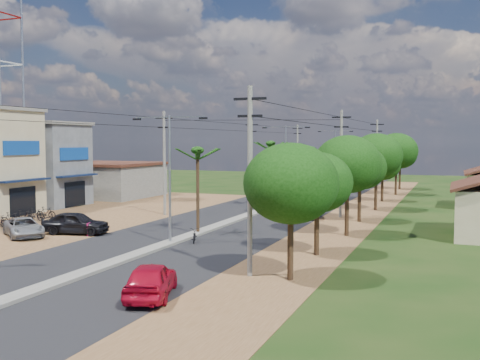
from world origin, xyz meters
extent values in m
plane|color=black|center=(0.00, 0.00, 0.00)|extent=(160.00, 160.00, 0.00)
cube|color=black|center=(0.00, 15.00, 0.02)|extent=(12.00, 110.00, 0.04)
cube|color=#605E56|center=(0.00, 18.00, 0.09)|extent=(1.00, 90.00, 0.18)
cube|color=brown|center=(-15.00, 8.00, 0.02)|extent=(18.00, 46.00, 0.04)
cube|color=brown|center=(8.50, 15.00, 0.01)|extent=(5.00, 90.00, 0.03)
cube|color=#0D1937|center=(-17.60, 7.00, 3.10)|extent=(0.80, 5.40, 0.15)
cube|color=black|center=(-17.95, 7.00, 1.30)|extent=(0.10, 3.00, 2.40)
cube|color=navy|center=(-17.92, 7.00, 5.85)|extent=(0.12, 4.20, 1.20)
cube|color=#4B4E52|center=(-22.00, 14.00, 4.00)|extent=(8.00, 6.00, 8.00)
cube|color=#605E56|center=(-22.00, 14.00, 8.15)|extent=(8.40, 6.40, 0.30)
cube|color=#0D1937|center=(-17.60, 14.00, 3.10)|extent=(0.80, 5.40, 0.15)
cube|color=black|center=(-17.95, 14.00, 1.30)|extent=(0.10, 3.00, 2.40)
cube|color=navy|center=(-17.92, 14.00, 5.20)|extent=(0.12, 4.20, 1.20)
cube|color=#605E56|center=(-21.00, 24.00, 1.80)|extent=(10.00, 10.00, 3.60)
cube|color=#321510|center=(-21.00, 24.00, 3.80)|extent=(10.40, 10.40, 0.30)
cylinder|color=gray|center=(-25.40, 15.60, 19.00)|extent=(0.24, 0.24, 38.00)
cylinder|color=black|center=(9.50, -6.00, 2.10)|extent=(0.28, 0.28, 4.20)
ellipsoid|color=black|center=(9.50, -6.00, 4.50)|extent=(4.40, 4.40, 3.74)
cylinder|color=black|center=(9.30, 0.00, 1.92)|extent=(0.28, 0.28, 3.85)
ellipsoid|color=black|center=(9.30, 0.00, 4.12)|extent=(4.00, 4.00, 3.40)
cylinder|color=black|center=(9.70, 7.00, 2.27)|extent=(0.28, 0.28, 4.55)
ellipsoid|color=black|center=(9.70, 7.00, 4.88)|extent=(4.60, 4.60, 3.91)
cylinder|color=black|center=(9.40, 14.00, 2.03)|extent=(0.28, 0.28, 4.06)
ellipsoid|color=black|center=(9.40, 14.00, 4.35)|extent=(4.20, 4.20, 3.57)
cylinder|color=black|center=(9.60, 22.00, 2.38)|extent=(0.28, 0.28, 4.76)
ellipsoid|color=black|center=(9.60, 22.00, 5.10)|extent=(4.80, 4.80, 4.08)
cylinder|color=black|center=(9.20, 30.00, 1.82)|extent=(0.28, 0.28, 3.64)
ellipsoid|color=black|center=(9.20, 30.00, 3.90)|extent=(3.80, 3.80, 3.23)
cylinder|color=black|center=(9.80, 38.00, 2.45)|extent=(0.28, 0.28, 4.90)
ellipsoid|color=black|center=(9.80, 38.00, 5.25)|extent=(5.00, 5.00, 4.25)
cylinder|color=black|center=(9.50, 46.00, 2.17)|extent=(0.28, 0.28, 4.34)
ellipsoid|color=black|center=(9.50, 46.00, 4.65)|extent=(4.40, 4.40, 3.74)
cylinder|color=black|center=(0.00, 4.00, 2.90)|extent=(0.22, 0.22, 5.80)
cylinder|color=black|center=(0.00, 20.00, 3.10)|extent=(0.22, 0.22, 6.20)
cylinder|color=black|center=(0.00, 36.00, 2.75)|extent=(0.22, 0.22, 5.50)
cylinder|color=gray|center=(0.00, 0.00, 4.00)|extent=(0.16, 0.16, 8.00)
cube|color=gray|center=(1.20, 0.00, 7.90)|extent=(2.40, 0.08, 0.08)
cube|color=gray|center=(-1.20, 0.00, 7.90)|extent=(2.40, 0.08, 0.08)
cube|color=black|center=(2.30, 0.00, 7.80)|extent=(0.50, 0.18, 0.12)
cube|color=black|center=(-2.30, 0.00, 7.80)|extent=(0.50, 0.18, 0.12)
cylinder|color=gray|center=(0.00, 25.00, 4.00)|extent=(0.16, 0.16, 8.00)
cube|color=gray|center=(1.20, 25.00, 7.90)|extent=(2.40, 0.08, 0.08)
cube|color=gray|center=(-1.20, 25.00, 7.90)|extent=(2.40, 0.08, 0.08)
cube|color=black|center=(2.30, 25.00, 7.80)|extent=(0.50, 0.18, 0.12)
cube|color=black|center=(-2.30, 25.00, 7.80)|extent=(0.50, 0.18, 0.12)
cylinder|color=gray|center=(0.00, 50.00, 4.00)|extent=(0.16, 0.16, 8.00)
cube|color=gray|center=(1.20, 50.00, 7.90)|extent=(2.40, 0.08, 0.08)
cube|color=gray|center=(-1.20, 50.00, 7.90)|extent=(2.40, 0.08, 0.08)
cube|color=black|center=(2.30, 50.00, 7.80)|extent=(0.50, 0.18, 0.12)
cube|color=black|center=(-2.30, 50.00, 7.80)|extent=(0.50, 0.18, 0.12)
cylinder|color=#605E56|center=(-7.00, 12.00, 4.50)|extent=(0.24, 0.24, 9.00)
cube|color=black|center=(-7.00, 12.00, 8.40)|extent=(1.60, 0.12, 0.12)
cube|color=black|center=(-7.00, 12.00, 7.60)|extent=(1.20, 0.12, 0.12)
cylinder|color=#605E56|center=(-7.00, 34.00, 4.50)|extent=(0.24, 0.24, 9.00)
cube|color=black|center=(-7.00, 34.00, 8.40)|extent=(1.60, 0.12, 0.12)
cube|color=black|center=(-7.00, 34.00, 7.60)|extent=(1.20, 0.12, 0.12)
cylinder|color=#605E56|center=(-7.00, 55.00, 4.50)|extent=(0.24, 0.24, 9.00)
cube|color=black|center=(-7.00, 55.00, 8.40)|extent=(1.60, 0.12, 0.12)
cube|color=black|center=(-7.00, 55.00, 7.60)|extent=(1.20, 0.12, 0.12)
cylinder|color=#605E56|center=(7.50, -6.00, 4.50)|extent=(0.24, 0.24, 9.00)
cube|color=black|center=(7.50, -6.00, 8.40)|extent=(1.60, 0.12, 0.12)
cube|color=black|center=(7.50, -6.00, 7.60)|extent=(1.20, 0.12, 0.12)
cylinder|color=#605E56|center=(7.50, 16.00, 4.50)|extent=(0.24, 0.24, 9.00)
cube|color=black|center=(7.50, 16.00, 8.40)|extent=(1.60, 0.12, 0.12)
cube|color=black|center=(7.50, 16.00, 7.60)|extent=(1.20, 0.12, 0.12)
cylinder|color=#605E56|center=(7.50, 38.00, 4.50)|extent=(0.24, 0.24, 9.00)
cube|color=black|center=(7.50, 38.00, 8.40)|extent=(1.60, 0.12, 0.12)
cube|color=black|center=(7.50, 38.00, 7.60)|extent=(1.20, 0.12, 0.12)
imported|color=maroon|center=(5.00, -10.92, 0.73)|extent=(3.05, 4.61, 1.46)
imported|color=gray|center=(4.88, 14.82, 0.76)|extent=(2.71, 4.88, 1.52)
imported|color=#BBBBB6|center=(-2.34, 26.16, 0.66)|extent=(3.44, 4.94, 1.33)
imported|color=gray|center=(-10.42, -1.23, 0.63)|extent=(4.85, 4.40, 1.25)
imported|color=black|center=(-7.83, 0.90, 0.78)|extent=(4.83, 2.71, 1.55)
imported|color=black|center=(1.20, 0.92, 0.42)|extent=(1.13, 1.69, 0.84)
imported|color=black|center=(-1.20, 17.31, 0.46)|extent=(1.17, 1.84, 0.91)
imported|color=black|center=(-5.00, 35.82, 0.55)|extent=(0.85, 1.89, 1.10)
cube|color=#9B0E44|center=(-6.47, 0.86, 0.47)|extent=(0.15, 1.13, 0.94)
cylinder|color=black|center=(-6.47, 0.35, 0.23)|extent=(0.04, 0.04, 0.47)
cylinder|color=black|center=(-6.47, 1.38, 0.23)|extent=(0.04, 0.04, 0.47)
imported|color=black|center=(-15.04, 2.51, 0.50)|extent=(1.73, 0.87, 1.00)
imported|color=black|center=(-15.04, 3.81, 0.50)|extent=(1.73, 0.87, 1.00)
imported|color=black|center=(-15.04, 5.11, 0.50)|extent=(1.73, 0.87, 1.00)
imported|color=black|center=(-15.04, 6.41, 0.50)|extent=(1.73, 0.87, 1.00)
camera|label=1|loc=(16.59, -30.67, 6.44)|focal=42.00mm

